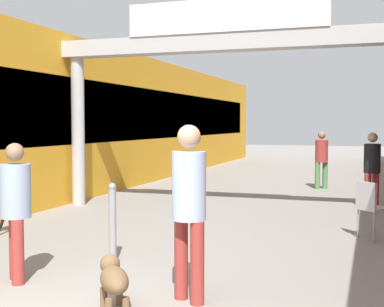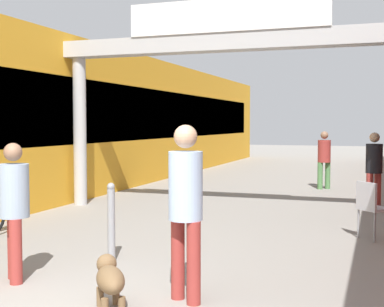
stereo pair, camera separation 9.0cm
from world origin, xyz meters
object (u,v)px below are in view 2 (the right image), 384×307
object	(u,v)px
dog_on_leash	(110,278)
pedestrian_with_dog	(186,200)
pedestrian_companion	(14,203)
bollard_post_metal	(111,222)
pedestrian_carrying_crate	(374,165)
pedestrian_elderly_walking	(324,156)
cafe_chair_aluminium_nearer	(371,205)

from	to	relation	value
dog_on_leash	pedestrian_with_dog	bearing A→B (deg)	37.37
pedestrian_companion	bollard_post_metal	xyz separation A→B (m)	(0.62, 1.13, -0.37)
pedestrian_carrying_crate	dog_on_leash	bearing A→B (deg)	-107.60
pedestrian_elderly_walking	pedestrian_companion	bearing A→B (deg)	-104.08
dog_on_leash	bollard_post_metal	world-z (taller)	bollard_post_metal
pedestrian_carrying_crate	pedestrian_elderly_walking	distance (m)	3.27
pedestrian_carrying_crate	cafe_chair_aluminium_nearer	size ratio (longest dim) A/B	1.79
dog_on_leash	bollard_post_metal	size ratio (longest dim) A/B	0.66
pedestrian_companion	cafe_chair_aluminium_nearer	size ratio (longest dim) A/B	1.76
pedestrian_elderly_walking	cafe_chair_aluminium_nearer	distance (m)	6.37
pedestrian_with_dog	dog_on_leash	world-z (taller)	pedestrian_with_dog
pedestrian_with_dog	pedestrian_elderly_walking	world-z (taller)	pedestrian_with_dog
pedestrian_with_dog	pedestrian_carrying_crate	xyz separation A→B (m)	(1.71, 6.85, -0.11)
dog_on_leash	cafe_chair_aluminium_nearer	distance (m)	4.69
pedestrian_with_dog	pedestrian_elderly_walking	bearing A→B (deg)	87.62
dog_on_leash	pedestrian_carrying_crate	bearing A→B (deg)	72.40
pedestrian_carrying_crate	cafe_chair_aluminium_nearer	world-z (taller)	pedestrian_carrying_crate
pedestrian_with_dog	dog_on_leash	distance (m)	1.04
pedestrian_elderly_walking	bollard_post_metal	size ratio (longest dim) A/B	1.53
pedestrian_carrying_crate	pedestrian_elderly_walking	world-z (taller)	pedestrian_carrying_crate
pedestrian_with_dog	pedestrian_elderly_walking	xyz separation A→B (m)	(0.41, 9.85, -0.13)
pedestrian_companion	dog_on_leash	distance (m)	1.64
pedestrian_carrying_crate	bollard_post_metal	distance (m)	6.53
pedestrian_carrying_crate	bollard_post_metal	xyz separation A→B (m)	(-3.15, -5.70, -0.39)
cafe_chair_aluminium_nearer	pedestrian_elderly_walking	bearing A→B (deg)	101.76
pedestrian_elderly_walking	bollard_post_metal	world-z (taller)	pedestrian_elderly_walking
pedestrian_elderly_walking	dog_on_leash	bearing A→B (deg)	-95.62
pedestrian_carrying_crate	cafe_chair_aluminium_nearer	xyz separation A→B (m)	(-0.01, -3.23, -0.36)
pedestrian_elderly_walking	pedestrian_carrying_crate	bearing A→B (deg)	-66.51
dog_on_leash	bollard_post_metal	xyz separation A→B (m)	(-0.83, 1.60, 0.22)
bollard_post_metal	pedestrian_with_dog	bearing A→B (deg)	-38.52
pedestrian_carrying_crate	cafe_chair_aluminium_nearer	bearing A→B (deg)	-90.15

